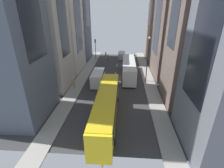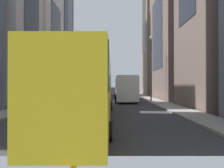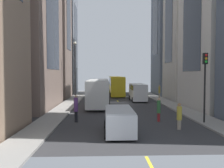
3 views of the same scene
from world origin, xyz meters
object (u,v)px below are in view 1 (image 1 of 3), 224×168
at_px(car_silver_0, 122,55).
at_px(pedestrian_crossing_mid, 106,55).
at_px(streetcar_yellow, 107,105).
at_px(pedestrian_crossing_near, 74,83).
at_px(delivery_van_white, 98,77).
at_px(pedestrian_waiting_curb, 134,58).
at_px(pedestrian_walking_far, 108,58).
at_px(traffic_light_near_corner, 95,46).
at_px(city_bus_white, 129,68).

distance_m(car_silver_0, pedestrian_crossing_mid, 4.55).
distance_m(streetcar_yellow, pedestrian_crossing_near, 10.72).
relative_size(streetcar_yellow, car_silver_0, 3.28).
height_order(delivery_van_white, pedestrian_crossing_mid, delivery_van_white).
height_order(delivery_van_white, pedestrian_crossing_near, delivery_van_white).
height_order(car_silver_0, pedestrian_waiting_curb, pedestrian_waiting_curb).
distance_m(streetcar_yellow, pedestrian_walking_far, 25.84).
bearing_deg(pedestrian_waiting_curb, streetcar_yellow, 2.97).
relative_size(pedestrian_crossing_mid, traffic_light_near_corner, 0.35).
distance_m(delivery_van_white, pedestrian_waiting_curb, 16.64).
bearing_deg(delivery_van_white, streetcar_yellow, 104.21).
relative_size(pedestrian_waiting_curb, pedestrian_crossing_mid, 1.17).
bearing_deg(streetcar_yellow, pedestrian_crossing_near, -51.53).
bearing_deg(traffic_light_near_corner, pedestrian_crossing_near, 87.15).
relative_size(delivery_van_white, pedestrian_crossing_near, 2.60).
bearing_deg(delivery_van_white, traffic_light_near_corner, -79.45).
xyz_separation_m(city_bus_white, streetcar_yellow, (3.13, 15.20, 0.12)).
relative_size(streetcar_yellow, traffic_light_near_corner, 2.60).
bearing_deg(pedestrian_crossing_near, pedestrian_waiting_curb, 17.11).
bearing_deg(traffic_light_near_corner, pedestrian_walking_far, 161.46).
xyz_separation_m(delivery_van_white, pedestrian_crossing_mid, (0.37, -17.71, -0.49)).
xyz_separation_m(streetcar_yellow, pedestrian_walking_far, (2.29, -25.72, -1.03)).
bearing_deg(pedestrian_waiting_curb, traffic_light_near_corner, -83.07).
xyz_separation_m(streetcar_yellow, pedestrian_crossing_near, (6.65, -8.37, -0.83)).
distance_m(pedestrian_waiting_curb, traffic_light_near_corner, 10.94).
bearing_deg(delivery_van_white, pedestrian_waiting_curb, -116.80).
relative_size(delivery_van_white, pedestrian_walking_far, 2.71).
height_order(delivery_van_white, traffic_light_near_corner, traffic_light_near_corner).
relative_size(city_bus_white, car_silver_0, 2.70).
bearing_deg(pedestrian_walking_far, traffic_light_near_corner, 127.88).
distance_m(pedestrian_waiting_curb, pedestrian_crossing_mid, 8.38).
height_order(pedestrian_waiting_curb, traffic_light_near_corner, traffic_light_near_corner).
relative_size(pedestrian_crossing_near, pedestrian_crossing_mid, 1.09).
xyz_separation_m(pedestrian_waiting_curb, pedestrian_crossing_near, (11.41, 17.29, 0.08)).
distance_m(city_bus_white, pedestrian_waiting_curb, 10.62).
distance_m(pedestrian_waiting_curb, pedestrian_crossing_near, 20.72).
relative_size(streetcar_yellow, delivery_van_white, 2.63).
bearing_deg(pedestrian_crossing_mid, pedestrian_crossing_near, 167.15).
height_order(streetcar_yellow, car_silver_0, streetcar_yellow).
relative_size(city_bus_white, streetcar_yellow, 0.82).
height_order(streetcar_yellow, delivery_van_white, streetcar_yellow).
relative_size(car_silver_0, pedestrian_crossing_mid, 2.28).
distance_m(car_silver_0, pedestrian_waiting_curb, 5.09).
xyz_separation_m(car_silver_0, pedestrian_waiting_curb, (-3.41, 3.77, 0.21)).
height_order(car_silver_0, pedestrian_crossing_mid, pedestrian_crossing_mid).
bearing_deg(city_bus_white, delivery_van_white, 36.74).
distance_m(city_bus_white, pedestrian_crossing_near, 11.95).
bearing_deg(delivery_van_white, pedestrian_walking_far, -91.72).
relative_size(streetcar_yellow, pedestrian_crossing_near, 6.85).
relative_size(city_bus_white, traffic_light_near_corner, 2.14).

